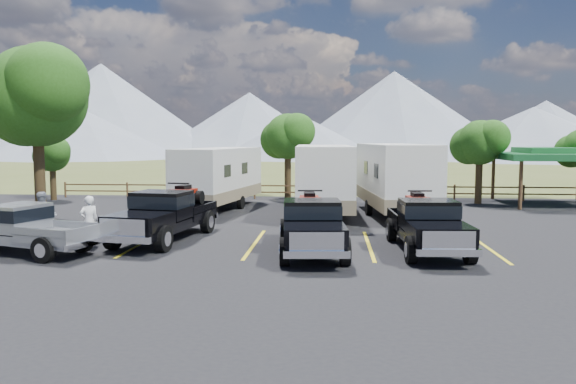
# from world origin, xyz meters

# --- Properties ---
(ground) EXTENTS (320.00, 320.00, 0.00)m
(ground) POSITION_xyz_m (0.00, 0.00, 0.00)
(ground) COLOR #4B5725
(ground) RESTS_ON ground
(asphalt_lot) EXTENTS (44.00, 34.00, 0.04)m
(asphalt_lot) POSITION_xyz_m (0.00, 3.00, 0.02)
(asphalt_lot) COLOR black
(asphalt_lot) RESTS_ON ground
(stall_lines) EXTENTS (12.12, 5.50, 0.01)m
(stall_lines) POSITION_xyz_m (0.00, 4.00, 0.04)
(stall_lines) COLOR yellow
(stall_lines) RESTS_ON asphalt_lot
(tree_big_nw) EXTENTS (5.54, 5.18, 7.84)m
(tree_big_nw) POSITION_xyz_m (-12.55, 9.03, 5.60)
(tree_big_nw) COLOR black
(tree_big_nw) RESTS_ON ground
(tree_ne_a) EXTENTS (3.11, 2.92, 4.76)m
(tree_ne_a) POSITION_xyz_m (8.97, 17.01, 3.48)
(tree_ne_a) COLOR black
(tree_ne_a) RESTS_ON ground
(tree_north) EXTENTS (3.46, 3.24, 5.25)m
(tree_north) POSITION_xyz_m (-2.03, 19.02, 3.83)
(tree_north) COLOR black
(tree_north) RESTS_ON ground
(tree_nw_small) EXTENTS (2.59, 2.43, 3.85)m
(tree_nw_small) POSITION_xyz_m (-16.02, 17.01, 2.78)
(tree_nw_small) COLOR black
(tree_nw_small) RESTS_ON ground
(rail_fence) EXTENTS (36.12, 0.12, 1.00)m
(rail_fence) POSITION_xyz_m (2.00, 18.50, 0.61)
(rail_fence) COLOR brown
(rail_fence) RESTS_ON ground
(pavilion) EXTENTS (6.20, 6.20, 3.22)m
(pavilion) POSITION_xyz_m (13.00, 17.00, 2.79)
(pavilion) COLOR brown
(pavilion) RESTS_ON ground
(mountain_range) EXTENTS (209.00, 71.00, 20.00)m
(mountain_range) POSITION_xyz_m (-7.63, 105.98, 7.87)
(mountain_range) COLOR gray
(mountain_range) RESTS_ON ground
(rig_left) EXTENTS (2.85, 6.26, 2.01)m
(rig_left) POSITION_xyz_m (-5.36, 4.50, 1.01)
(rig_left) COLOR black
(rig_left) RESTS_ON asphalt_lot
(rig_center) EXTENTS (2.43, 5.94, 1.94)m
(rig_center) POSITION_xyz_m (0.05, 2.71, 0.97)
(rig_center) COLOR black
(rig_center) RESTS_ON asphalt_lot
(rig_right) EXTENTS (2.25, 5.81, 1.91)m
(rig_right) POSITION_xyz_m (3.82, 3.23, 0.96)
(rig_right) COLOR black
(rig_right) RESTS_ON asphalt_lot
(trailer_left) EXTENTS (3.62, 9.22, 3.19)m
(trailer_left) POSITION_xyz_m (-5.19, 13.47, 1.71)
(trailer_left) COLOR white
(trailer_left) RESTS_ON asphalt_lot
(trailer_center) EXTENTS (2.82, 9.67, 3.36)m
(trailer_center) POSITION_xyz_m (0.30, 11.14, 1.80)
(trailer_center) COLOR white
(trailer_center) RESTS_ON asphalt_lot
(trailer_right) EXTENTS (3.36, 9.91, 3.43)m
(trailer_right) POSITION_xyz_m (3.71, 11.54, 1.83)
(trailer_right) COLOR white
(trailer_right) RESTS_ON asphalt_lot
(pickup_silver) EXTENTS (5.59, 3.19, 1.60)m
(pickup_silver) POSITION_xyz_m (-9.25, 1.77, 0.87)
(pickup_silver) COLOR gray
(pickup_silver) RESTS_ON asphalt_lot
(person_a) EXTENTS (0.75, 0.74, 1.75)m
(person_a) POSITION_xyz_m (-7.61, 3.09, 0.92)
(person_a) COLOR white
(person_a) RESTS_ON asphalt_lot
(person_b) EXTENTS (1.11, 1.13, 1.84)m
(person_b) POSITION_xyz_m (-9.41, 3.46, 0.96)
(person_b) COLOR gray
(person_b) RESTS_ON asphalt_lot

